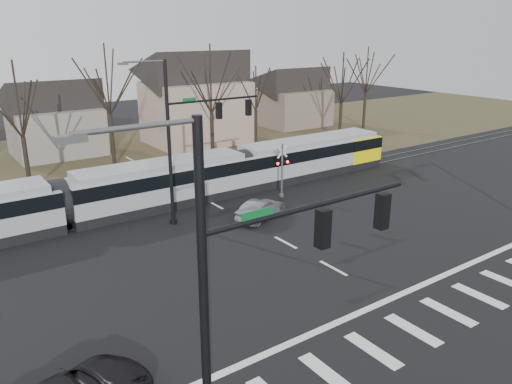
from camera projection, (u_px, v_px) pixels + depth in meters
ground at (362, 283)px, 24.37m from camera, size 140.00×140.00×0.00m
grass_verge at (122, 155)px, 49.25m from camera, size 140.00×28.00×0.01m
crosswalk at (431, 320)px, 21.26m from camera, size 27.00×2.60×0.01m
stop_line at (391, 299)px, 22.97m from camera, size 28.00×0.35×0.01m
lane_dashes at (202, 197)px, 36.81m from camera, size 0.18×30.00×0.01m
rail_pair at (203, 198)px, 36.65m from camera, size 90.00×1.52×0.06m
tram at (160, 182)px, 34.53m from camera, size 41.78×3.10×3.17m
sedan at (261, 210)px, 32.45m from camera, size 3.94×4.82×1.29m
signal_pole_near_left at (261, 292)px, 12.25m from camera, size 9.28×0.44×10.20m
signal_pole_far at (192, 133)px, 31.00m from camera, size 9.28×0.44×10.20m
rail_crossing_signal at (282, 172)px, 36.47m from camera, size 1.08×0.36×4.00m
tree_row at (164, 110)px, 44.12m from camera, size 59.20×7.20×10.00m
house_b at (54, 114)px, 48.39m from camera, size 8.64×7.56×7.65m
house_c at (196, 94)px, 53.32m from camera, size 10.80×8.64×10.10m
house_d at (293, 94)px, 63.47m from camera, size 8.64×7.56×7.65m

